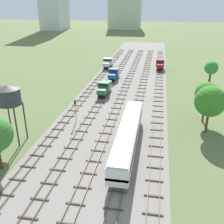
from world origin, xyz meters
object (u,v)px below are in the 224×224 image
object	(u,v)px
signal_post_nearest	(75,108)
passenger_coach_centre_nearest	(128,135)
shunter_loco_left_near	(104,87)
water_tower	(9,96)
shunter_loco_far_left_midfar	(108,62)
shunter_loco_left_mid	(114,73)
shunter_loco_centre_right_far	(160,63)

from	to	relation	value
signal_post_nearest	passenger_coach_centre_nearest	bearing A→B (deg)	-36.85
shunter_loco_left_near	signal_post_nearest	xyz separation A→B (m)	(-2.27, -16.78, 0.98)
water_tower	signal_post_nearest	distance (m)	13.26
shunter_loco_far_left_midfar	signal_post_nearest	size ratio (longest dim) A/B	1.82
shunter_loco_left_mid	shunter_loco_far_left_midfar	xyz separation A→B (m)	(-4.54, 14.20, 0.00)
shunter_loco_left_near	shunter_loco_centre_right_far	world-z (taller)	same
passenger_coach_centre_nearest	shunter_loco_left_mid	xyz separation A→B (m)	(-9.09, 39.23, -0.60)
shunter_loco_left_near	water_tower	size ratio (longest dim) A/B	0.85
shunter_loco_far_left_midfar	signal_post_nearest	xyz separation A→B (m)	(2.27, -44.91, 0.98)
passenger_coach_centre_nearest	shunter_loco_left_near	xyz separation A→B (m)	(-9.09, 25.30, -0.60)
passenger_coach_centre_nearest	shunter_loco_centre_right_far	world-z (taller)	passenger_coach_centre_nearest
shunter_loco_left_near	signal_post_nearest	bearing A→B (deg)	-97.71
passenger_coach_centre_nearest	shunter_loco_left_mid	size ratio (longest dim) A/B	2.60
signal_post_nearest	shunter_loco_centre_right_far	bearing A→B (deg)	70.91
shunter_loco_left_near	shunter_loco_centre_right_far	bearing A→B (deg)	64.94
shunter_loco_left_mid	signal_post_nearest	xyz separation A→B (m)	(-2.27, -30.71, 0.98)
water_tower	signal_post_nearest	world-z (taller)	water_tower
shunter_loco_left_mid	signal_post_nearest	size ratio (longest dim) A/B	1.82
passenger_coach_centre_nearest	shunter_loco_left_near	bearing A→B (deg)	109.76
shunter_loco_left_near	shunter_loco_left_mid	bearing A→B (deg)	90.00
shunter_loco_left_mid	shunter_loco_far_left_midfar	bearing A→B (deg)	107.74
shunter_loco_left_near	shunter_loco_left_mid	world-z (taller)	same
passenger_coach_centre_nearest	shunter_loco_far_left_midfar	distance (m)	55.14
shunter_loco_left_mid	shunter_loco_centre_right_far	size ratio (longest dim) A/B	1.00
passenger_coach_centre_nearest	shunter_loco_centre_right_far	xyz separation A→B (m)	(4.54, 54.45, -0.60)
passenger_coach_centre_nearest	water_tower	size ratio (longest dim) A/B	2.21
shunter_loco_far_left_midfar	shunter_loco_centre_right_far	size ratio (longest dim) A/B	1.00
water_tower	shunter_loco_far_left_midfar	bearing A→B (deg)	84.18
shunter_loco_left_mid	shunter_loco_centre_right_far	bearing A→B (deg)	48.16
shunter_loco_left_near	water_tower	xyz separation A→B (m)	(-10.07, -26.14, 6.22)
shunter_loco_far_left_midfar	water_tower	size ratio (longest dim) A/B	0.85
passenger_coach_centre_nearest	shunter_loco_centre_right_far	size ratio (longest dim) A/B	2.60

